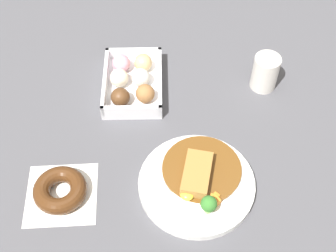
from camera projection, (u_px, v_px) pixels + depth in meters
ground_plane at (164, 130)px, 1.05m from camera, size 1.60×1.60×0.00m
curry_plate at (199, 182)px, 0.95m from camera, size 0.24×0.24×0.06m
donut_box at (134, 81)px, 1.11m from camera, size 0.20×0.14×0.06m
chocolate_ring_donut at (62, 190)px, 0.94m from camera, size 0.15×0.15×0.04m
coffee_mug at (266, 72)px, 1.10m from camera, size 0.06×0.06×0.09m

